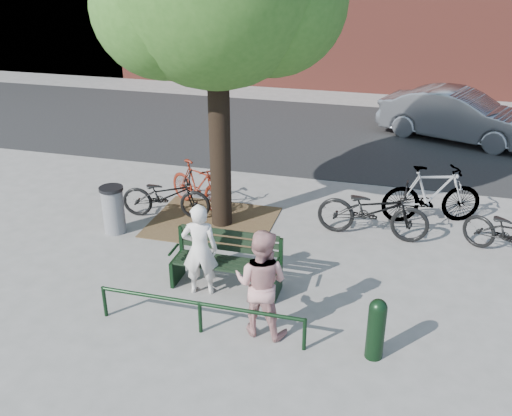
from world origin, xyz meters
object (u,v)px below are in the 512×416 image
(person_right, at_px, (261,283))
(bicycle_c, at_px, (373,210))
(parked_car, at_px, (458,116))
(bollard, at_px, (376,327))
(person_left, at_px, (200,250))
(park_bench, at_px, (227,259))
(litter_bin, at_px, (113,209))

(person_right, xyz_separation_m, bicycle_c, (1.27, 3.37, -0.26))
(parked_car, bearing_deg, bollard, -167.80)
(person_left, distance_m, parked_car, 10.16)
(park_bench, distance_m, litter_bin, 2.95)
(person_left, height_order, parked_car, person_left)
(bollard, xyz_separation_m, litter_bin, (-5.11, 2.43, -0.01))
(litter_bin, bearing_deg, park_bench, -25.07)
(park_bench, relative_size, bicycle_c, 0.84)
(park_bench, distance_m, bollard, 2.70)
(person_right, bearing_deg, person_left, -27.08)
(person_left, xyz_separation_m, person_right, (1.17, -0.74, 0.04))
(person_left, height_order, bollard, person_left)
(person_right, bearing_deg, bicycle_c, -105.52)
(bicycle_c, bearing_deg, litter_bin, 105.31)
(park_bench, relative_size, person_right, 1.08)
(person_right, bearing_deg, litter_bin, -27.94)
(bollard, bearing_deg, bicycle_c, 95.35)
(person_right, distance_m, bollard, 1.64)
(bicycle_c, bearing_deg, bollard, -172.18)
(park_bench, bearing_deg, bicycle_c, 48.09)
(bollard, xyz_separation_m, bicycle_c, (-0.33, 3.52, 0.06))
(person_left, distance_m, bicycle_c, 3.60)
(parked_car, bearing_deg, person_left, 175.78)
(litter_bin, height_order, bicycle_c, bicycle_c)
(person_left, xyz_separation_m, litter_bin, (-2.33, 1.55, -0.29))
(person_left, bearing_deg, parked_car, -127.47)
(person_left, relative_size, person_right, 0.95)
(person_right, bearing_deg, parked_car, -101.98)
(person_left, height_order, person_right, person_right)
(bollard, distance_m, parked_car, 10.22)
(park_bench, height_order, parked_car, parked_car)
(bicycle_c, bearing_deg, person_left, 139.62)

